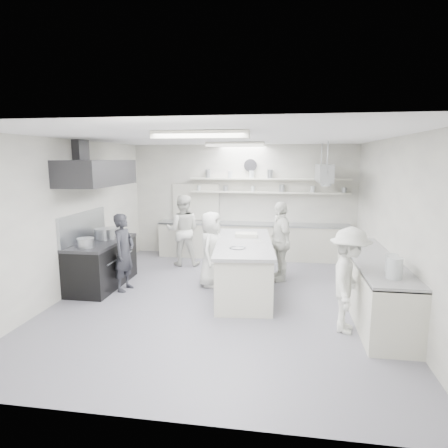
# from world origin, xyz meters

# --- Properties ---
(floor) EXTENTS (6.00, 7.00, 0.02)m
(floor) POSITION_xyz_m (0.00, 0.00, -0.01)
(floor) COLOR gray
(floor) RESTS_ON ground
(ceiling) EXTENTS (6.00, 7.00, 0.02)m
(ceiling) POSITION_xyz_m (0.00, 0.00, 3.01)
(ceiling) COLOR white
(ceiling) RESTS_ON wall_back
(wall_back) EXTENTS (6.00, 0.04, 3.00)m
(wall_back) POSITION_xyz_m (0.00, 3.50, 1.50)
(wall_back) COLOR silver
(wall_back) RESTS_ON floor
(wall_front) EXTENTS (6.00, 0.04, 3.00)m
(wall_front) POSITION_xyz_m (0.00, -3.50, 1.50)
(wall_front) COLOR silver
(wall_front) RESTS_ON floor
(wall_left) EXTENTS (0.04, 7.00, 3.00)m
(wall_left) POSITION_xyz_m (-3.00, 0.00, 1.50)
(wall_left) COLOR silver
(wall_left) RESTS_ON floor
(wall_right) EXTENTS (0.04, 7.00, 3.00)m
(wall_right) POSITION_xyz_m (3.00, 0.00, 1.50)
(wall_right) COLOR silver
(wall_right) RESTS_ON floor
(stove) EXTENTS (0.80, 1.80, 0.90)m
(stove) POSITION_xyz_m (-2.60, 0.40, 0.45)
(stove) COLOR black
(stove) RESTS_ON floor
(exhaust_hood) EXTENTS (0.85, 2.00, 0.50)m
(exhaust_hood) POSITION_xyz_m (-2.60, 0.40, 2.35)
(exhaust_hood) COLOR #323235
(exhaust_hood) RESTS_ON wall_left
(back_counter) EXTENTS (5.00, 0.60, 0.92)m
(back_counter) POSITION_xyz_m (0.30, 3.20, 0.46)
(back_counter) COLOR beige
(back_counter) RESTS_ON floor
(shelf_lower) EXTENTS (4.20, 0.26, 0.04)m
(shelf_lower) POSITION_xyz_m (0.70, 3.37, 1.75)
(shelf_lower) COLOR beige
(shelf_lower) RESTS_ON wall_back
(shelf_upper) EXTENTS (4.20, 0.26, 0.04)m
(shelf_upper) POSITION_xyz_m (0.70, 3.37, 2.10)
(shelf_upper) COLOR beige
(shelf_upper) RESTS_ON wall_back
(pass_through_window) EXTENTS (1.30, 0.04, 1.00)m
(pass_through_window) POSITION_xyz_m (-1.30, 3.48, 1.45)
(pass_through_window) COLOR black
(pass_through_window) RESTS_ON wall_back
(wall_clock) EXTENTS (0.32, 0.05, 0.32)m
(wall_clock) POSITION_xyz_m (0.20, 3.46, 2.45)
(wall_clock) COLOR white
(wall_clock) RESTS_ON wall_back
(right_counter) EXTENTS (0.74, 3.30, 0.94)m
(right_counter) POSITION_xyz_m (2.65, -0.20, 0.47)
(right_counter) COLOR beige
(right_counter) RESTS_ON floor
(pot_rack) EXTENTS (0.30, 1.60, 0.40)m
(pot_rack) POSITION_xyz_m (2.00, 2.40, 2.30)
(pot_rack) COLOR #A7ACB3
(pot_rack) RESTS_ON ceiling
(light_fixture_front) EXTENTS (1.30, 0.25, 0.10)m
(light_fixture_front) POSITION_xyz_m (0.00, -1.80, 2.94)
(light_fixture_front) COLOR beige
(light_fixture_front) RESTS_ON ceiling
(light_fixture_rear) EXTENTS (1.30, 0.25, 0.10)m
(light_fixture_rear) POSITION_xyz_m (0.00, 1.80, 2.94)
(light_fixture_rear) COLOR beige
(light_fixture_rear) RESTS_ON ceiling
(prep_island) EXTENTS (1.26, 2.74, 0.98)m
(prep_island) POSITION_xyz_m (0.35, 0.50, 0.49)
(prep_island) COLOR beige
(prep_island) RESTS_ON floor
(stove_pot) EXTENTS (0.42, 0.42, 0.28)m
(stove_pot) POSITION_xyz_m (-2.60, 0.59, 1.05)
(stove_pot) COLOR #A7ACB3
(stove_pot) RESTS_ON stove
(cook_stove) EXTENTS (0.45, 0.61, 1.56)m
(cook_stove) POSITION_xyz_m (-2.03, 0.23, 0.78)
(cook_stove) COLOR #2A2B30
(cook_stove) RESTS_ON floor
(cook_back) EXTENTS (0.93, 0.76, 1.76)m
(cook_back) POSITION_xyz_m (-1.35, 2.24, 0.88)
(cook_back) COLOR silver
(cook_back) RESTS_ON floor
(cook_island_left) EXTENTS (0.59, 0.82, 1.56)m
(cook_island_left) POSITION_xyz_m (-0.36, 0.77, 0.78)
(cook_island_left) COLOR silver
(cook_island_left) RESTS_ON floor
(cook_island_right) EXTENTS (0.73, 1.09, 1.73)m
(cook_island_right) POSITION_xyz_m (1.05, 1.40, 0.86)
(cook_island_right) COLOR silver
(cook_island_right) RESTS_ON floor
(cook_right) EXTENTS (0.85, 1.17, 1.63)m
(cook_right) POSITION_xyz_m (2.11, -1.04, 0.81)
(cook_right) COLOR silver
(cook_right) RESTS_ON floor
(bowl_island_a) EXTENTS (0.36, 0.36, 0.07)m
(bowl_island_a) POSITION_xyz_m (0.30, -0.11, 1.01)
(bowl_island_a) COLOR #A7ACB3
(bowl_island_a) RESTS_ON prep_island
(bowl_island_b) EXTENTS (0.23, 0.23, 0.06)m
(bowl_island_b) POSITION_xyz_m (0.62, 0.53, 1.00)
(bowl_island_b) COLOR beige
(bowl_island_b) RESTS_ON prep_island
(bowl_right) EXTENTS (0.26, 0.26, 0.06)m
(bowl_right) POSITION_xyz_m (2.83, -0.63, 0.97)
(bowl_right) COLOR beige
(bowl_right) RESTS_ON right_counter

